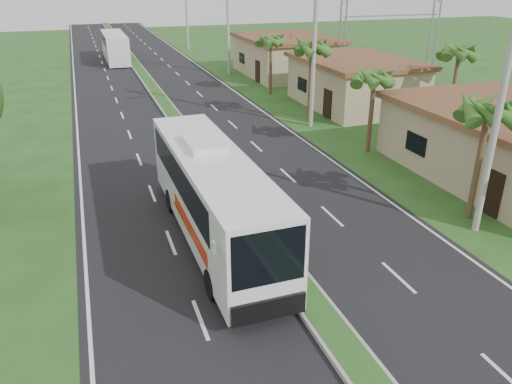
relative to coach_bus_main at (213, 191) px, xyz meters
name	(u,v)px	position (x,y,z in m)	size (l,w,h in m)	color
ground	(306,298)	(1.80, -4.78, -2.08)	(180.00, 180.00, 0.00)	#23471A
road_asphalt	(183,129)	(1.80, 15.22, -2.07)	(14.00, 160.00, 0.02)	black
median_strip	(183,128)	(1.80, 15.22, -1.97)	(1.20, 160.00, 0.18)	gray
lane_edge_left	(78,140)	(-4.90, 15.22, -2.08)	(0.12, 160.00, 0.01)	silver
lane_edge_right	(276,121)	(8.50, 15.22, -2.08)	(0.12, 160.00, 0.01)	silver
shop_mid	(354,82)	(15.80, 17.22, -0.22)	(7.60, 10.60, 3.67)	tan
shop_far	(286,55)	(15.80, 31.22, -0.15)	(8.60, 11.60, 3.82)	tan
palm_verge_a	(489,110)	(10.80, -1.78, 2.67)	(2.40, 2.40, 5.45)	#473321
palm_verge_b	(374,77)	(11.20, 7.22, 2.28)	(2.40, 2.40, 5.05)	#473321
palm_verge_c	(312,47)	(10.60, 14.22, 3.05)	(2.40, 2.40, 5.85)	#473321
palm_verge_d	(271,40)	(11.10, 23.22, 2.47)	(2.40, 2.40, 5.25)	#473321
palm_behind_shop	(459,52)	(19.30, 10.22, 2.86)	(2.40, 2.40, 5.65)	#473321
utility_pole_a	(502,92)	(10.30, -2.78, 3.60)	(1.60, 0.28, 11.00)	gray
utility_pole_b	(314,31)	(10.27, 13.22, 4.18)	(3.20, 0.28, 12.00)	gray
utility_pole_c	(228,17)	(10.30, 33.22, 3.60)	(1.60, 0.28, 11.00)	gray
utility_pole_d	(186,7)	(10.30, 53.22, 3.35)	(1.60, 0.28, 10.50)	gray
billboard_lattice	(392,6)	(23.80, 25.22, 4.75)	(10.18, 1.18, 12.07)	gray
coach_bus_main	(213,191)	(0.00, 0.00, 0.00)	(2.62, 11.71, 3.77)	white
coach_bus_far	(115,46)	(0.00, 45.65, -0.27)	(2.43, 10.92, 3.18)	silver
motorcyclist	(203,211)	(-0.20, 1.03, -1.30)	(1.63, 0.86, 2.13)	black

